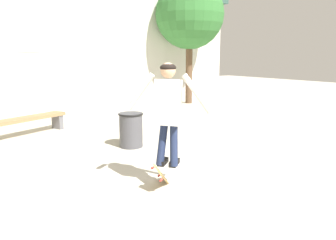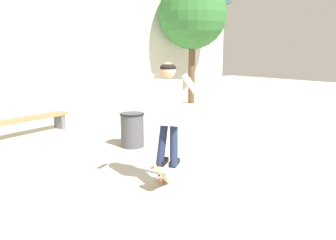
{
  "view_description": "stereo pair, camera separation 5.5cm",
  "coord_description": "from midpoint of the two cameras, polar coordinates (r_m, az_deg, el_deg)",
  "views": [
    {
      "loc": [
        -2.89,
        -2.97,
        1.86
      ],
      "look_at": [
        -0.37,
        0.69,
        0.99
      ],
      "focal_mm": 35.0,
      "sensor_mm": 36.0,
      "label": 1
    },
    {
      "loc": [
        -2.84,
        -3.01,
        1.86
      ],
      "look_at": [
        -0.37,
        0.69,
        0.99
      ],
      "focal_mm": 35.0,
      "sensor_mm": 36.0,
      "label": 2
    }
  ],
  "objects": [
    {
      "name": "building_backdrop",
      "position": [
        11.72,
        -20.83,
        12.91
      ],
      "size": [
        15.95,
        0.52,
        5.61
      ],
      "color": "beige",
      "rests_on": "ground_plane"
    },
    {
      "name": "ground_plane",
      "position": [
        4.54,
        8.75,
        -13.25
      ],
      "size": [
        40.0,
        40.0,
        0.0
      ],
      "primitive_type": "plane",
      "color": "beige"
    },
    {
      "name": "trash_bin",
      "position": [
        6.81,
        -6.7,
        -1.57
      ],
      "size": [
        0.52,
        0.52,
        0.71
      ],
      "color": "#47474C",
      "rests_on": "ground_plane"
    },
    {
      "name": "tree_right",
      "position": [
        13.14,
        3.67,
        17.79
      ],
      "size": [
        2.62,
        2.62,
        4.73
      ],
      "color": "brown",
      "rests_on": "ground_plane"
    },
    {
      "name": "park_bench",
      "position": [
        8.46,
        -23.6,
        -0.25
      ],
      "size": [
        1.99,
        1.09,
        0.44
      ],
      "rotation": [
        0.0,
        0.0,
        0.38
      ],
      "color": "#99754C",
      "rests_on": "ground_plane"
    },
    {
      "name": "skater",
      "position": [
        4.5,
        -0.34,
        2.47
      ],
      "size": [
        0.85,
        1.0,
        1.44
      ],
      "rotation": [
        0.0,
        0.0,
        0.69
      ],
      "color": "silver"
    },
    {
      "name": "skateboard_flipping",
      "position": [
        4.79,
        -1.31,
        -9.72
      ],
      "size": [
        0.51,
        0.61,
        0.56
      ],
      "rotation": [
        0.0,
        0.0,
        0.77
      ],
      "color": "#AD894C"
    }
  ]
}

